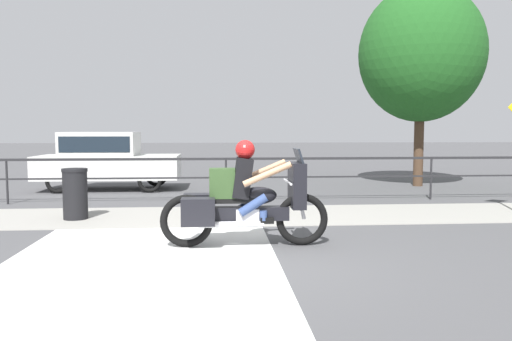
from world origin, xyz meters
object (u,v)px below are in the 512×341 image
at_px(motorcycle, 244,199).
at_px(trash_bin, 75,194).
at_px(parked_car, 106,157).
at_px(tree_behind_sign, 421,54).

bearing_deg(motorcycle, trash_bin, 145.78).
distance_m(parked_car, tree_behind_sign, 9.89).
xyz_separation_m(motorcycle, tree_behind_sign, (5.81, 7.59, 3.32)).
height_order(trash_bin, tree_behind_sign, tree_behind_sign).
bearing_deg(tree_behind_sign, parked_car, -178.37).
relative_size(motorcycle, tree_behind_sign, 0.41).
bearing_deg(parked_car, motorcycle, -65.47).
relative_size(motorcycle, trash_bin, 2.53).
xyz_separation_m(trash_bin, tree_behind_sign, (8.95, 5.09, 3.53)).
height_order(motorcycle, parked_car, parked_car).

